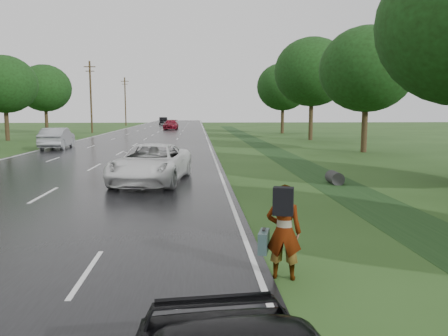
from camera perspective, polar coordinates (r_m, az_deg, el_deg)
name	(u,v)px	position (r m, az deg, el deg)	size (l,w,h in m)	color
road	(150,137)	(53.50, -9.63, 4.07)	(14.00, 180.00, 0.04)	black
edge_stripe_east	(206,136)	(53.22, -2.37, 4.18)	(0.12, 180.00, 0.01)	silver
edge_stripe_west	(93,137)	(54.62, -16.71, 3.95)	(0.12, 180.00, 0.01)	silver
center_line	(150,136)	(53.50, -9.63, 4.09)	(0.12, 180.00, 0.01)	silver
drainage_ditch	(291,160)	(27.64, 8.74, 1.02)	(2.20, 120.00, 0.56)	#173213
utility_pole_far	(91,96)	(64.87, -17.00, 9.00)	(1.60, 0.26, 10.00)	#332815
utility_pole_distant	(125,101)	(94.31, -12.77, 8.56)	(1.60, 0.26, 10.00)	#332815
tree_east_c	(367,69)	(34.63, 18.16, 12.14)	(7.00, 7.00, 9.29)	#332815
tree_east_d	(312,72)	(47.87, 11.43, 12.18)	(8.00, 8.00, 10.76)	#332815
tree_east_f	(283,87)	(61.37, 7.71, 10.46)	(7.20, 7.20, 9.62)	#332815
tree_west_d	(4,84)	(51.19, -26.77, 9.74)	(6.60, 6.60, 8.80)	#332815
tree_west_f	(45,88)	(64.51, -22.36, 9.62)	(7.00, 7.00, 9.29)	#332815
pedestrian	(283,230)	(8.17, 7.65, -8.08)	(0.86, 0.86, 1.78)	#A5998C
white_pickup	(151,163)	(19.04, -9.46, 0.62)	(2.73, 5.92, 1.65)	silver
silver_sedan	(57,138)	(38.28, -20.97, 3.67)	(1.80, 5.18, 1.71)	#979A9F
far_car_red	(171,125)	(73.53, -6.95, 5.65)	(2.22, 5.47, 1.59)	maroon
far_car_dark	(163,121)	(100.35, -7.97, 6.13)	(1.75, 5.03, 1.66)	black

